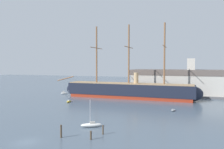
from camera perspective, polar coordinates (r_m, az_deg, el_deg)
The scene contains 11 objects.
ground_plane at distance 43.08m, azimuth -20.91°, elevation -15.81°, with size 400.00×400.00×0.00m, color #4C5B6B.
tall_ship at distance 89.51m, azimuth 4.25°, elevation -4.01°, with size 60.43×12.31×29.09m.
sailboat_foreground_right at distance 49.55m, azimuth -5.28°, elevation -12.60°, with size 4.63×3.40×5.92m.
sailboat_alongside_bow at distance 81.45m, azimuth -10.94°, elevation -6.70°, with size 1.52×3.45×4.34m.
dinghy_alongside_stern at distance 67.68m, azimuth 15.31°, elevation -8.73°, with size 1.38×2.46×0.55m.
motorboat_far_left at distance 104.41m, azimuth -12.13°, elevation -4.62°, with size 3.23×2.66×1.27m.
dinghy_distant_centre at distance 99.00m, azimuth 4.48°, elevation -5.04°, with size 2.23×2.73×0.60m.
mooring_piling_nearest at distance 43.40m, azimuth -12.85°, elevation -13.91°, with size 0.35×0.35×2.39m, color #4C3D2D.
mooring_piling_left_pair at distance 44.36m, azimuth -2.32°, elevation -13.89°, with size 0.28×0.28×1.78m, color #4C3D2D.
mooring_piling_right_pair at distance 41.65m, azimuth -5.41°, elevation -15.16°, with size 0.34×0.34×1.58m, color #4C3D2D.
dockside_warehouse_right at distance 103.17m, azimuth 20.69°, elevation -1.98°, with size 60.19×17.67×16.01m.
Camera 1 is at (26.87, -30.85, 13.50)m, focal length 35.91 mm.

